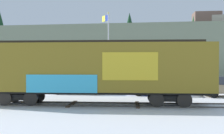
{
  "coord_description": "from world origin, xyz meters",
  "views": [
    {
      "loc": [
        4.94,
        -16.52,
        2.74
      ],
      "look_at": [
        2.36,
        2.42,
        2.44
      ],
      "focal_mm": 41.31,
      "sensor_mm": 36.0,
      "label": 1
    }
  ],
  "objects_px": {
    "freight_car": "(94,68)",
    "parked_car_blue": "(155,86)",
    "flagpole": "(108,42)",
    "parked_car_silver": "(78,84)"
  },
  "relations": [
    {
      "from": "flagpole",
      "to": "parked_car_blue",
      "type": "bearing_deg",
      "value": -45.64
    },
    {
      "from": "freight_car",
      "to": "parked_car_blue",
      "type": "height_order",
      "value": "freight_car"
    },
    {
      "from": "freight_car",
      "to": "parked_car_blue",
      "type": "bearing_deg",
      "value": 53.85
    },
    {
      "from": "parked_car_blue",
      "to": "flagpole",
      "type": "bearing_deg",
      "value": 134.36
    },
    {
      "from": "flagpole",
      "to": "parked_car_silver",
      "type": "bearing_deg",
      "value": -112.68
    },
    {
      "from": "parked_car_silver",
      "to": "flagpole",
      "type": "bearing_deg",
      "value": 67.32
    },
    {
      "from": "flagpole",
      "to": "parked_car_silver",
      "type": "height_order",
      "value": "flagpole"
    },
    {
      "from": "freight_car",
      "to": "flagpole",
      "type": "distance_m",
      "value": 10.93
    },
    {
      "from": "freight_car",
      "to": "parked_car_silver",
      "type": "xyz_separation_m",
      "value": [
        -2.7,
        5.91,
        -1.52
      ]
    },
    {
      "from": "freight_car",
      "to": "parked_car_silver",
      "type": "distance_m",
      "value": 6.67
    }
  ]
}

